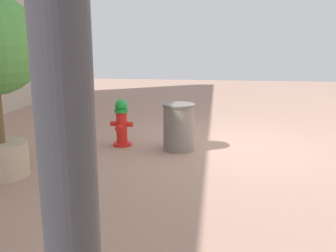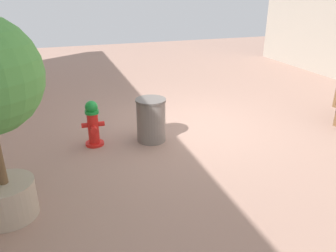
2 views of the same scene
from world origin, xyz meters
TOP-DOWN VIEW (x-y plane):
  - ground_plane at (0.00, 0.00)m, footprint 23.40×23.40m
  - fire_hydrant at (2.10, 0.21)m, footprint 0.43×0.41m
  - trash_bin at (1.01, 0.35)m, footprint 0.58×0.58m

SIDE VIEW (x-z plane):
  - ground_plane at x=0.00m, z-range 0.00..0.00m
  - trash_bin at x=1.01m, z-range 0.00..0.85m
  - fire_hydrant at x=2.10m, z-range 0.00..0.89m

